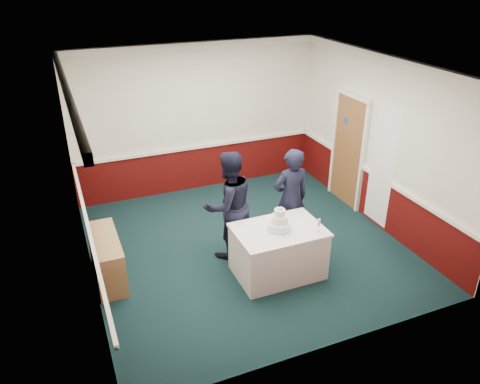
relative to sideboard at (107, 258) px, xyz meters
name	(u,v)px	position (x,y,z in m)	size (l,w,h in m)	color
ground	(246,246)	(2.28, 0.01, -0.35)	(5.00, 5.00, 0.00)	black
room_shell	(237,124)	(2.36, 0.62, 1.62)	(5.00, 5.00, 3.00)	silver
sideboard	(107,258)	(0.00, 0.00, 0.00)	(0.41, 1.20, 0.70)	#A58750
cake_table	(278,251)	(2.42, -0.87, 0.05)	(1.32, 0.92, 0.79)	white
wedding_cake	(279,223)	(2.42, -0.87, 0.55)	(0.35, 0.35, 0.36)	white
cake_knife	(283,236)	(2.39, -1.07, 0.44)	(0.01, 0.22, 0.01)	silver
champagne_flute	(319,223)	(2.92, -1.15, 0.58)	(0.05, 0.05, 0.21)	silver
person_man	(229,205)	(1.93, -0.08, 0.55)	(0.87, 0.68, 1.80)	black
person_woman	(290,199)	(2.95, -0.22, 0.52)	(0.64, 0.42, 1.74)	black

